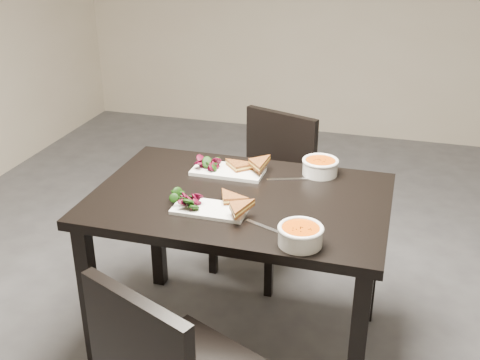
{
  "coord_description": "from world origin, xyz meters",
  "views": [
    {
      "loc": [
        0.33,
        -2.46,
        1.81
      ],
      "look_at": [
        -0.27,
        -0.4,
        0.82
      ],
      "focal_mm": 43.95,
      "sensor_mm": 36.0,
      "label": 1
    }
  ],
  "objects_px": {
    "chair_far": "(269,184)",
    "soup_bowl_far": "(320,166)",
    "soup_bowl_near": "(300,234)",
    "table": "(240,217)",
    "plate_near": "(210,209)",
    "plate_far": "(228,171)"
  },
  "relations": [
    {
      "from": "plate_near",
      "to": "soup_bowl_far",
      "type": "bearing_deg",
      "value": 52.81
    },
    {
      "from": "plate_near",
      "to": "plate_far",
      "type": "distance_m",
      "value": 0.37
    },
    {
      "from": "table",
      "to": "soup_bowl_far",
      "type": "height_order",
      "value": "soup_bowl_far"
    },
    {
      "from": "chair_far",
      "to": "soup_bowl_near",
      "type": "relative_size",
      "value": 5.28
    },
    {
      "from": "table",
      "to": "soup_bowl_far",
      "type": "bearing_deg",
      "value": 47.37
    },
    {
      "from": "soup_bowl_far",
      "to": "plate_near",
      "type": "bearing_deg",
      "value": -127.19
    },
    {
      "from": "soup_bowl_near",
      "to": "soup_bowl_far",
      "type": "distance_m",
      "value": 0.61
    },
    {
      "from": "soup_bowl_near",
      "to": "plate_far",
      "type": "height_order",
      "value": "soup_bowl_near"
    },
    {
      "from": "table",
      "to": "soup_bowl_near",
      "type": "distance_m",
      "value": 0.46
    },
    {
      "from": "chair_far",
      "to": "soup_bowl_far",
      "type": "xyz_separation_m",
      "value": [
        0.32,
        -0.39,
        0.31
      ]
    },
    {
      "from": "plate_near",
      "to": "soup_bowl_far",
      "type": "distance_m",
      "value": 0.58
    },
    {
      "from": "chair_far",
      "to": "soup_bowl_far",
      "type": "distance_m",
      "value": 0.59
    },
    {
      "from": "chair_far",
      "to": "soup_bowl_near",
      "type": "height_order",
      "value": "chair_far"
    },
    {
      "from": "chair_far",
      "to": "plate_far",
      "type": "relative_size",
      "value": 2.69
    },
    {
      "from": "plate_near",
      "to": "soup_bowl_near",
      "type": "xyz_separation_m",
      "value": [
        0.38,
        -0.15,
        0.03
      ]
    },
    {
      "from": "soup_bowl_near",
      "to": "soup_bowl_far",
      "type": "relative_size",
      "value": 1.0
    },
    {
      "from": "soup_bowl_near",
      "to": "chair_far",
      "type": "bearing_deg",
      "value": 109.26
    },
    {
      "from": "plate_far",
      "to": "plate_near",
      "type": "bearing_deg",
      "value": -83.7
    },
    {
      "from": "chair_far",
      "to": "table",
      "type": "bearing_deg",
      "value": -66.78
    },
    {
      "from": "soup_bowl_near",
      "to": "plate_far",
      "type": "xyz_separation_m",
      "value": [
        -0.42,
        0.52,
        -0.03
      ]
    },
    {
      "from": "chair_far",
      "to": "plate_near",
      "type": "distance_m",
      "value": 0.9
    },
    {
      "from": "chair_far",
      "to": "soup_bowl_near",
      "type": "xyz_separation_m",
      "value": [
        0.35,
        -1.0,
        0.31
      ]
    }
  ]
}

